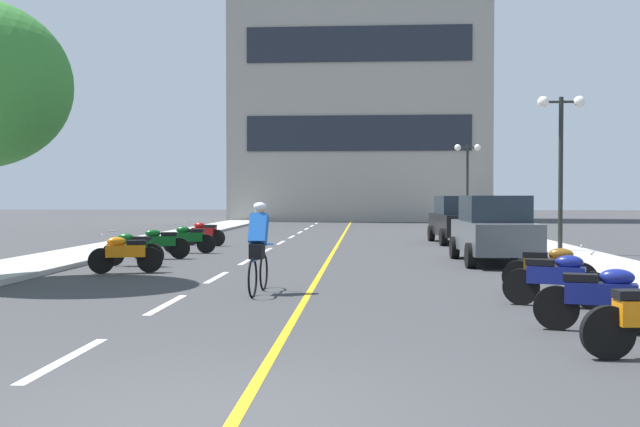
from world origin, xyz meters
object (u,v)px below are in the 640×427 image
(street_lamp_mid, at_px, (561,137))
(motorcycle_4, at_px, (125,253))
(motorcycle_5, at_px, (132,248))
(motorcycle_6, at_px, (160,243))
(cyclist_rider, at_px, (258,245))
(motorcycle_7, at_px, (189,238))
(parked_car_near, at_px, (494,229))
(motorcycle_1, at_px, (601,297))
(motorcycle_3, at_px, (550,268))
(parked_car_mid, at_px, (459,220))
(motorcycle_2, at_px, (557,278))
(motorcycle_8, at_px, (204,233))
(street_lamp_far, at_px, (467,165))

(street_lamp_mid, distance_m, motorcycle_4, 13.64)
(motorcycle_5, distance_m, motorcycle_6, 2.17)
(motorcycle_5, relative_size, cyclist_rider, 0.96)
(motorcycle_4, bearing_deg, motorcycle_6, 94.28)
(street_lamp_mid, height_order, motorcycle_7, street_lamp_mid)
(parked_car_near, relative_size, motorcycle_1, 2.54)
(motorcycle_7, bearing_deg, street_lamp_mid, 1.84)
(motorcycle_3, bearing_deg, parked_car_mid, 89.26)
(motorcycle_4, height_order, motorcycle_7, same)
(street_lamp_mid, bearing_deg, motorcycle_4, -151.66)
(motorcycle_2, bearing_deg, cyclist_rider, 165.09)
(motorcycle_7, bearing_deg, motorcycle_5, -95.22)
(parked_car_mid, bearing_deg, motorcycle_4, -129.20)
(motorcycle_3, relative_size, motorcycle_7, 0.97)
(parked_car_mid, relative_size, motorcycle_5, 2.54)
(motorcycle_8, bearing_deg, street_lamp_mid, -14.22)
(motorcycle_3, xyz_separation_m, cyclist_rider, (-5.38, -0.22, 0.41))
(motorcycle_2, xyz_separation_m, motorcycle_8, (-8.99, 13.92, 0.00))
(motorcycle_8, xyz_separation_m, cyclist_rider, (3.91, -12.57, 0.41))
(motorcycle_2, bearing_deg, parked_car_mid, 88.29)
(street_lamp_mid, bearing_deg, parked_car_near, -129.13)
(street_lamp_far, distance_m, parked_car_mid, 13.53)
(motorcycle_3, bearing_deg, motorcycle_2, -100.40)
(parked_car_near, relative_size, motorcycle_2, 2.60)
(parked_car_near, xyz_separation_m, motorcycle_8, (-9.34, 6.23, -0.44))
(motorcycle_8, bearing_deg, motorcycle_5, -90.70)
(motorcycle_6, relative_size, motorcycle_7, 0.99)
(motorcycle_5, xyz_separation_m, motorcycle_7, (0.39, 4.31, 0.00))
(motorcycle_5, xyz_separation_m, motorcycle_8, (0.09, 7.71, 0.00))
(motorcycle_5, distance_m, motorcycle_7, 4.33)
(motorcycle_5, relative_size, motorcycle_7, 1.00)
(motorcycle_1, bearing_deg, motorcycle_7, 124.37)
(motorcycle_4, height_order, motorcycle_5, same)
(motorcycle_1, bearing_deg, street_lamp_far, 85.21)
(street_lamp_mid, distance_m, motorcycle_7, 12.08)
(motorcycle_8, bearing_deg, motorcycle_7, -84.98)
(motorcycle_7, xyz_separation_m, motorcycle_8, (-0.30, 3.40, 0.00))
(street_lamp_far, relative_size, motorcycle_8, 2.81)
(motorcycle_5, height_order, cyclist_rider, cyclist_rider)
(street_lamp_mid, relative_size, motorcycle_6, 2.84)
(parked_car_mid, xyz_separation_m, motorcycle_5, (-9.56, -9.67, -0.44))
(motorcycle_1, xyz_separation_m, motorcycle_6, (-9.01, 10.57, 0.00))
(motorcycle_1, height_order, motorcycle_6, same)
(street_lamp_far, bearing_deg, motorcycle_3, -94.84)
(motorcycle_1, relative_size, motorcycle_6, 0.99)
(parked_car_mid, height_order, motorcycle_8, parked_car_mid)
(motorcycle_6, bearing_deg, motorcycle_2, -42.92)
(parked_car_near, xyz_separation_m, cyclist_rider, (-5.43, -6.34, -0.03))
(motorcycle_3, xyz_separation_m, motorcycle_8, (-9.28, 12.34, 0.00))
(street_lamp_mid, height_order, motorcycle_8, street_lamp_mid)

